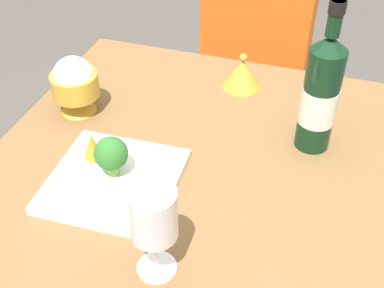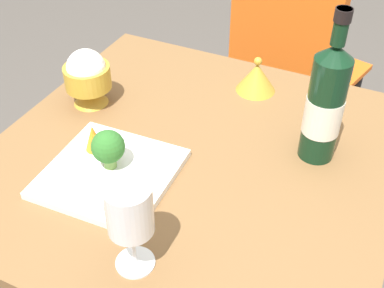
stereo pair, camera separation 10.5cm
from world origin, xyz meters
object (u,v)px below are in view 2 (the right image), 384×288
(chair_near_window, at_px, (290,61))
(wine_glass, at_px, (130,211))
(carrot_garnish_right, at_px, (93,138))
(wine_bottle, at_px, (325,104))
(serving_plate, at_px, (110,173))
(carrot_garnish_left, at_px, (126,183))
(broccoli_floret, at_px, (108,147))
(rice_bowl, at_px, (87,76))
(rice_bowl_lid, at_px, (256,77))

(chair_near_window, height_order, wine_glass, wine_glass)
(carrot_garnish_right, bearing_deg, wine_bottle, -154.51)
(chair_near_window, bearing_deg, serving_plate, -82.39)
(serving_plate, bearing_deg, carrot_garnish_left, 148.39)
(chair_near_window, bearing_deg, carrot_garnish_left, -78.47)
(broccoli_floret, bearing_deg, carrot_garnish_right, -28.84)
(rice_bowl, bearing_deg, wine_glass, 132.61)
(wine_bottle, bearing_deg, chair_near_window, -71.16)
(serving_plate, xyz_separation_m, carrot_garnish_right, (0.06, -0.04, 0.04))
(wine_bottle, height_order, carrot_garnish_right, wine_bottle)
(carrot_garnish_left, bearing_deg, chair_near_window, -92.78)
(broccoli_floret, bearing_deg, rice_bowl, -46.94)
(serving_plate, distance_m, carrot_garnish_left, 0.08)
(wine_bottle, height_order, serving_plate, wine_bottle)
(wine_glass, bearing_deg, broccoli_floret, -47.88)
(rice_bowl_lid, height_order, broccoli_floret, broccoli_floret)
(wine_glass, relative_size, rice_bowl, 1.26)
(serving_plate, bearing_deg, wine_glass, 133.17)
(serving_plate, bearing_deg, broccoli_floret, -66.43)
(wine_bottle, distance_m, broccoli_floret, 0.44)
(rice_bowl, bearing_deg, carrot_garnish_left, 135.64)
(rice_bowl_lid, height_order, carrot_garnish_left, rice_bowl_lid)
(wine_bottle, distance_m, wine_glass, 0.46)
(rice_bowl_lid, relative_size, carrot_garnish_left, 1.98)
(carrot_garnish_right, bearing_deg, serving_plate, 145.30)
(wine_bottle, relative_size, serving_plate, 1.29)
(broccoli_floret, height_order, carrot_garnish_right, broccoli_floret)
(rice_bowl, distance_m, carrot_garnish_left, 0.35)
(chair_near_window, relative_size, wine_bottle, 2.56)
(rice_bowl, height_order, serving_plate, rice_bowl)
(wine_bottle, relative_size, carrot_garnish_left, 6.57)
(rice_bowl_lid, relative_size, carrot_garnish_right, 1.66)
(broccoli_floret, bearing_deg, wine_glass, 132.12)
(wine_glass, distance_m, rice_bowl, 0.51)
(chair_near_window, distance_m, rice_bowl_lid, 0.59)
(wine_bottle, xyz_separation_m, carrot_garnish_left, (0.30, 0.29, -0.09))
(wine_bottle, xyz_separation_m, serving_plate, (0.36, 0.25, -0.12))
(rice_bowl, bearing_deg, rice_bowl_lid, -146.98)
(wine_bottle, relative_size, broccoli_floret, 3.87)
(wine_glass, bearing_deg, serving_plate, -46.83)
(broccoli_floret, bearing_deg, carrot_garnish_left, 143.44)
(serving_plate, xyz_separation_m, broccoli_floret, (0.01, -0.01, 0.06))
(wine_glass, relative_size, rice_bowl_lid, 1.79)
(wine_glass, relative_size, broccoli_floret, 2.09)
(rice_bowl, relative_size, carrot_garnish_right, 2.35)
(rice_bowl_lid, bearing_deg, wine_glass, 89.70)
(wine_glass, bearing_deg, wine_bottle, -116.24)
(rice_bowl, bearing_deg, serving_plate, 132.15)
(rice_bowl_lid, bearing_deg, serving_plate, 69.68)
(rice_bowl, xyz_separation_m, rice_bowl_lid, (-0.35, -0.22, -0.04))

